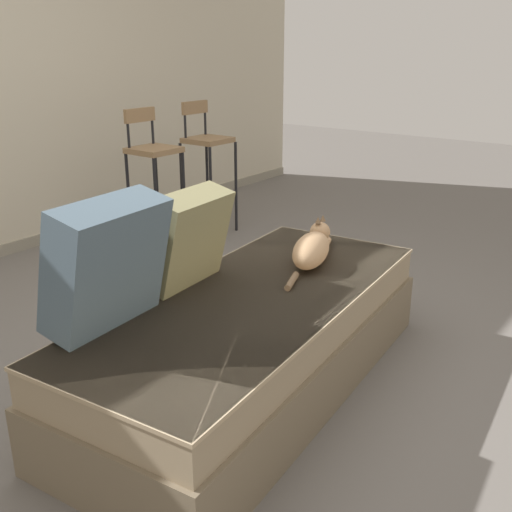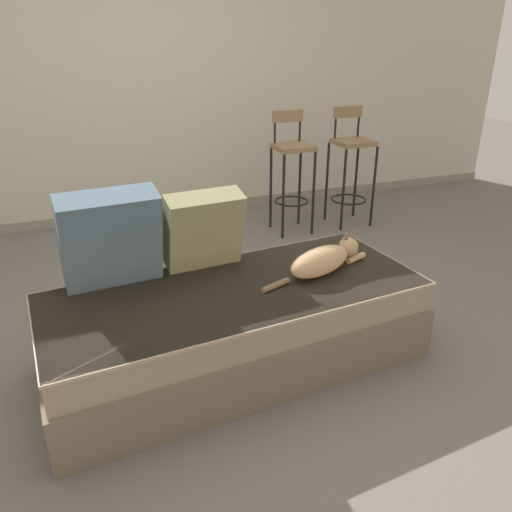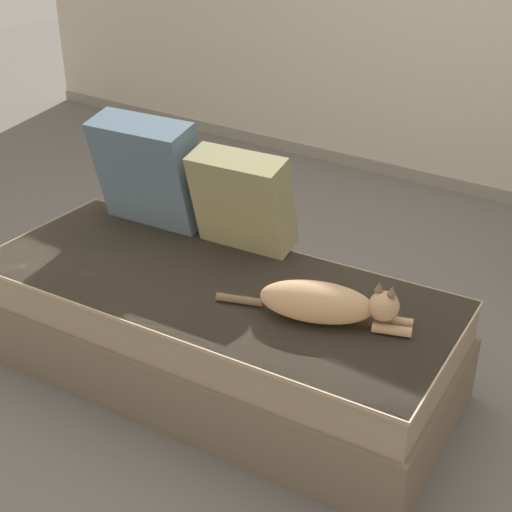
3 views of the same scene
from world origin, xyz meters
TOP-DOWN VIEW (x-y plane):
  - ground_plane at (0.00, 0.00)m, footprint 16.00×16.00m
  - wall_back_panel at (0.00, 2.25)m, footprint 8.00×0.10m
  - wall_baseboard_trim at (0.00, 2.20)m, footprint 8.00×0.02m
  - couch at (0.00, -0.40)m, footprint 2.07×1.03m
  - throw_pillow_corner at (-0.58, -0.13)m, footprint 0.52×0.33m
  - throw_pillow_middle at (-0.08, -0.09)m, footprint 0.44×0.29m
  - cat at (0.52, -0.38)m, footprint 0.72×0.32m
  - bar_stool_near_window at (1.11, 1.37)m, footprint 0.32×0.32m
  - bar_stool_by_doorway at (1.70, 1.37)m, footprint 0.34×0.34m

SIDE VIEW (x-z plane):
  - ground_plane at x=0.00m, z-range 0.00..0.00m
  - wall_baseboard_trim at x=0.00m, z-range 0.00..0.09m
  - couch at x=0.00m, z-range 0.00..0.46m
  - cat at x=0.52m, z-range 0.44..0.63m
  - bar_stool_by_doorway at x=1.70m, z-range 0.06..1.13m
  - bar_stool_near_window at x=1.11m, z-range 0.09..1.15m
  - throw_pillow_middle at x=-0.08m, z-range 0.46..0.91m
  - throw_pillow_corner at x=-0.58m, z-range 0.46..0.98m
  - wall_back_panel at x=0.00m, z-range 0.00..2.60m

